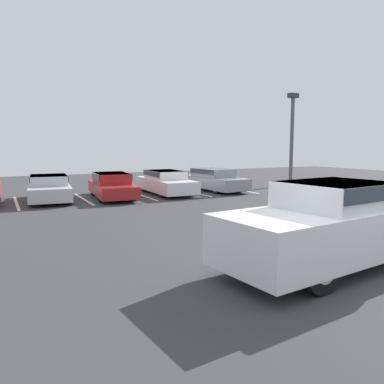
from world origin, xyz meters
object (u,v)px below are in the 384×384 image
parked_sedan_d (166,182)px  wheel_stop_curb (52,193)px  light_post (292,133)px  pickup_truck (345,222)px  parked_sedan_c (112,185)px  parked_sedan_e (213,179)px  parked_sedan_b (49,187)px

parked_sedan_d → wheel_stop_curb: parked_sedan_d is taller
light_post → wheel_stop_curb: light_post is taller
pickup_truck → parked_sedan_d: bearing=78.1°
parked_sedan_c → light_post: size_ratio=0.80×
parked_sedan_e → wheel_stop_curb: 8.95m
pickup_truck → parked_sedan_e: bearing=65.3°
pickup_truck → light_post: (10.75, 13.57, 2.50)m
parked_sedan_b → light_post: size_ratio=0.73×
parked_sedan_c → pickup_truck: bearing=12.5°
parked_sedan_b → parked_sedan_c: (2.90, -0.31, 0.02)m
pickup_truck → parked_sedan_b: 13.76m
pickup_truck → parked_sedan_d: size_ratio=1.32×
parked_sedan_e → wheel_stop_curb: (-8.54, 2.60, -0.60)m
parked_sedan_c → parked_sedan_d: size_ratio=1.00×
parked_sedan_b → parked_sedan_c: bearing=89.1°
pickup_truck → wheel_stop_curb: (-4.12, 15.64, -0.86)m
parked_sedan_d → light_post: 9.84m
parked_sedan_e → pickup_truck: bearing=-21.8°
parked_sedan_c → parked_sedan_e: bearing=98.5°
parked_sedan_d → parked_sedan_e: (3.09, 0.15, 0.00)m
parked_sedan_d → parked_sedan_e: bearing=94.1°
pickup_truck → parked_sedan_e: 13.77m
light_post → wheel_stop_curb: size_ratio=3.33×
parked_sedan_e → wheel_stop_curb: parked_sedan_e is taller
parked_sedan_c → wheel_stop_curb: (-2.44, 2.98, -0.59)m
parked_sedan_c → parked_sedan_b: bearing=-91.1°
parked_sedan_c → parked_sedan_d: 3.02m
pickup_truck → parked_sedan_d: pickup_truck is taller
parked_sedan_c → parked_sedan_e: size_ratio=0.99×
wheel_stop_curb → pickup_truck: bearing=-75.2°
parked_sedan_d → parked_sedan_c: bearing=-84.3°
pickup_truck → parked_sedan_c: bearing=91.6°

